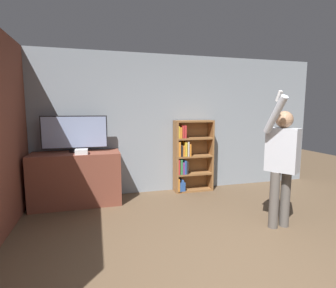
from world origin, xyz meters
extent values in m
cube|color=gray|center=(0.00, 3.19, 1.35)|extent=(6.80, 0.06, 2.70)
cube|color=brown|center=(-1.60, 2.81, 0.45)|extent=(1.48, 0.62, 0.91)
cylinder|color=black|center=(-1.60, 2.91, 0.92)|extent=(0.22, 0.22, 0.03)
cylinder|color=black|center=(-1.60, 2.91, 0.96)|extent=(0.06, 0.06, 0.05)
cube|color=black|center=(-1.60, 2.91, 1.25)|extent=(1.09, 0.04, 0.57)
cube|color=#8C9EC6|center=(-1.60, 2.88, 1.25)|extent=(1.06, 0.01, 0.53)
cube|color=white|center=(-1.49, 2.64, 0.95)|extent=(0.20, 0.21, 0.08)
cube|color=brown|center=(0.26, 3.00, 0.71)|extent=(0.04, 0.28, 1.43)
cube|color=brown|center=(1.00, 3.00, 0.71)|extent=(0.04, 0.28, 1.43)
cube|color=brown|center=(0.63, 3.13, 0.71)|extent=(0.78, 0.01, 1.43)
cube|color=brown|center=(0.63, 3.00, 0.02)|extent=(0.71, 0.28, 0.04)
cube|color=brown|center=(0.63, 3.00, 0.36)|extent=(0.71, 0.28, 0.04)
cube|color=brown|center=(0.63, 3.00, 0.71)|extent=(0.71, 0.28, 0.04)
cube|color=brown|center=(0.63, 3.00, 1.07)|extent=(0.71, 0.28, 0.04)
cube|color=brown|center=(0.63, 3.00, 1.41)|extent=(0.71, 0.28, 0.04)
cube|color=orange|center=(0.29, 2.96, 0.15)|extent=(0.03, 0.20, 0.27)
cube|color=#2D569E|center=(0.33, 2.98, 0.11)|extent=(0.03, 0.24, 0.18)
cube|color=#2D569E|center=(0.37, 2.96, 0.14)|extent=(0.04, 0.21, 0.24)
cube|color=#2D569E|center=(0.41, 2.98, 0.11)|extent=(0.03, 0.23, 0.19)
cube|color=red|center=(0.29, 2.99, 0.52)|extent=(0.03, 0.26, 0.29)
cube|color=#338447|center=(0.34, 2.97, 0.52)|extent=(0.04, 0.23, 0.29)
cube|color=#7A3889|center=(0.39, 2.98, 0.49)|extent=(0.03, 0.25, 0.24)
cube|color=#2D569E|center=(0.42, 2.99, 0.51)|extent=(0.03, 0.26, 0.27)
cube|color=#232328|center=(0.46, 2.97, 0.50)|extent=(0.03, 0.22, 0.25)
cube|color=orange|center=(0.30, 2.96, 0.88)|extent=(0.04, 0.20, 0.28)
cube|color=#232328|center=(0.34, 2.98, 0.84)|extent=(0.02, 0.23, 0.22)
cube|color=orange|center=(0.39, 2.96, 0.84)|extent=(0.04, 0.21, 0.21)
cube|color=gold|center=(0.43, 2.97, 0.87)|extent=(0.04, 0.22, 0.27)
cube|color=beige|center=(0.48, 2.97, 0.87)|extent=(0.03, 0.23, 0.28)
cube|color=orange|center=(0.52, 2.97, 0.85)|extent=(0.03, 0.23, 0.24)
cube|color=gold|center=(0.29, 2.98, 1.21)|extent=(0.02, 0.25, 0.23)
cube|color=orange|center=(0.32, 2.97, 1.20)|extent=(0.04, 0.22, 0.21)
cube|color=red|center=(0.37, 2.97, 1.21)|extent=(0.03, 0.23, 0.24)
cube|color=red|center=(0.41, 2.96, 1.21)|extent=(0.04, 0.21, 0.25)
cylinder|color=#56514C|center=(1.11, 1.11, 0.40)|extent=(0.13, 0.13, 0.80)
cylinder|color=#56514C|center=(1.29, 1.11, 0.40)|extent=(0.13, 0.13, 0.80)
cube|color=#B7BCC6|center=(1.20, 1.11, 1.10)|extent=(0.41, 0.46, 0.60)
sphere|color=#9E7556|center=(1.20, 1.11, 1.51)|extent=(0.23, 0.23, 0.23)
cylinder|color=#B7BCC6|center=(1.43, 1.11, 1.08)|extent=(0.09, 0.09, 0.55)
cylinder|color=#B7BCC6|center=(0.97, 1.00, 1.57)|extent=(0.09, 0.39, 0.50)
cube|color=white|center=(0.97, 0.94, 1.81)|extent=(0.04, 0.09, 0.14)
camera|label=1|loc=(-1.24, -1.87, 1.64)|focal=28.00mm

